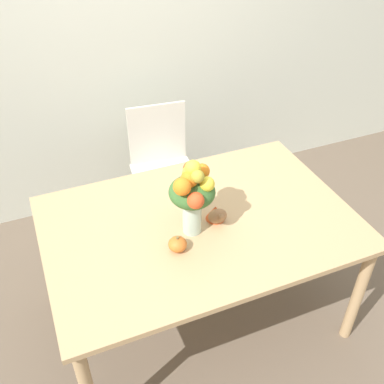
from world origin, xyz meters
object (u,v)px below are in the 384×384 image
flower_vase (192,191)px  pumpkin (178,244)px  turkey_figurine (216,214)px  dining_chair_near_window (163,169)px

flower_vase → pumpkin: flower_vase is taller
flower_vase → pumpkin: size_ratio=4.65×
flower_vase → turkey_figurine: 0.25m
flower_vase → turkey_figurine: (0.14, 0.02, -0.20)m
turkey_figurine → dining_chair_near_window: (0.01, 0.89, -0.30)m
pumpkin → dining_chair_near_window: bearing=75.0°
pumpkin → dining_chair_near_window: size_ratio=0.10×
pumpkin → turkey_figurine: same height
flower_vase → turkey_figurine: bearing=8.7°
flower_vase → pumpkin: (-0.12, -0.10, -0.21)m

